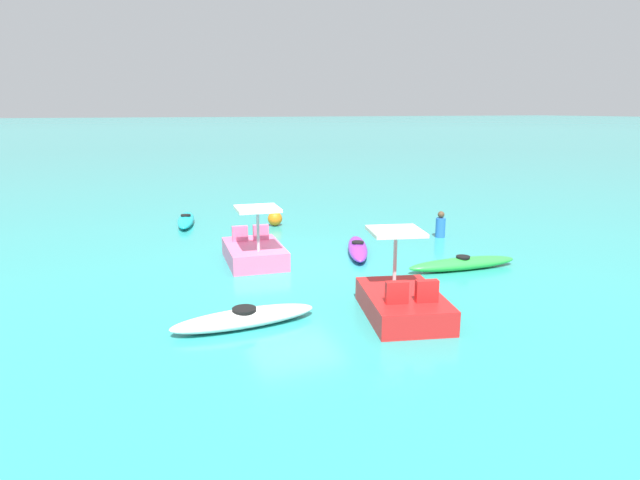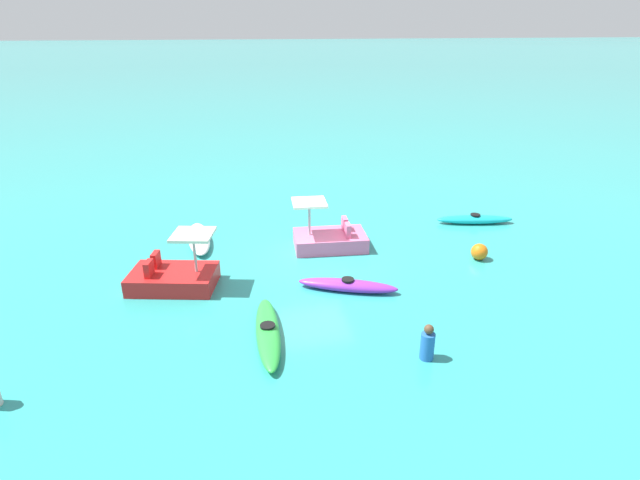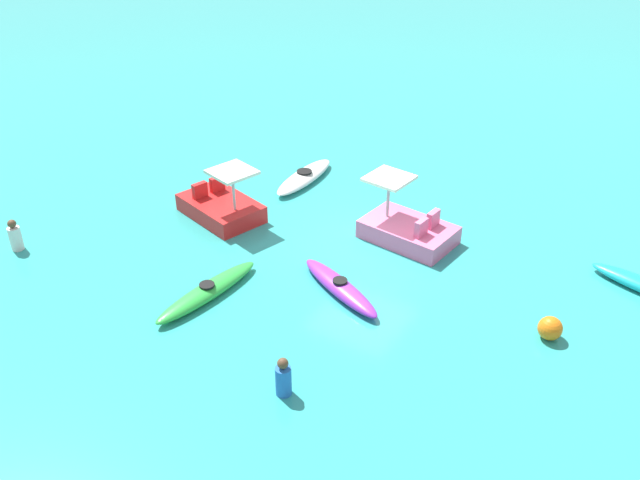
# 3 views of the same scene
# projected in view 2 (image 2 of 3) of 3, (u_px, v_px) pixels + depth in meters

# --- Properties ---
(ground_plane) EXTENTS (600.00, 600.00, 0.00)m
(ground_plane) POSITION_uv_depth(u_px,v_px,m) (311.00, 260.00, 16.33)
(ground_plane) COLOR teal
(kayak_purple) EXTENTS (2.84, 1.65, 0.37)m
(kayak_purple) POSITION_uv_depth(u_px,v_px,m) (348.00, 285.00, 14.38)
(kayak_purple) COLOR purple
(kayak_purple) RESTS_ON ground_plane
(kayak_white) EXTENTS (0.87, 2.95, 0.37)m
(kayak_white) POSITION_uv_depth(u_px,v_px,m) (199.00, 238.00, 17.57)
(kayak_white) COLOR white
(kayak_white) RESTS_ON ground_plane
(kayak_green) EXTENTS (0.83, 3.19, 0.37)m
(kayak_green) POSITION_uv_depth(u_px,v_px,m) (268.00, 332.00, 12.19)
(kayak_green) COLOR green
(kayak_green) RESTS_ON ground_plane
(kayak_cyan) EXTENTS (2.94, 1.17, 0.37)m
(kayak_cyan) POSITION_uv_depth(u_px,v_px,m) (475.00, 219.00, 19.30)
(kayak_cyan) COLOR #19B7C6
(kayak_cyan) RESTS_ON ground_plane
(pedal_boat_pink) EXTENTS (2.57, 1.73, 1.68)m
(pedal_boat_pink) POSITION_uv_depth(u_px,v_px,m) (329.00, 238.00, 17.13)
(pedal_boat_pink) COLOR pink
(pedal_boat_pink) RESTS_ON ground_plane
(pedal_boat_red) EXTENTS (2.70, 2.06, 1.68)m
(pedal_boat_red) POSITION_uv_depth(u_px,v_px,m) (174.00, 276.00, 14.52)
(pedal_boat_red) COLOR red
(pedal_boat_red) RESTS_ON ground_plane
(buoy_orange) EXTENTS (0.53, 0.53, 0.53)m
(buoy_orange) POSITION_uv_depth(u_px,v_px,m) (479.00, 252.00, 16.27)
(buoy_orange) COLOR orange
(buoy_orange) RESTS_ON ground_plane
(person_near_shore) EXTENTS (0.43, 0.43, 0.88)m
(person_near_shore) POSITION_uv_depth(u_px,v_px,m) (427.00, 344.00, 11.34)
(person_near_shore) COLOR blue
(person_near_shore) RESTS_ON ground_plane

